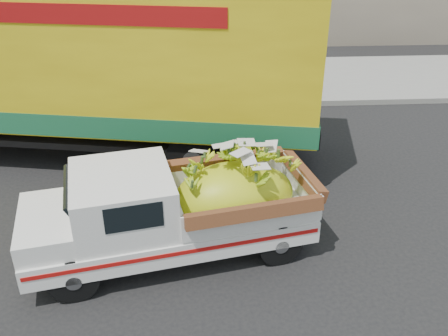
{
  "coord_description": "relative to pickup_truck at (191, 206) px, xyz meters",
  "views": [
    {
      "loc": [
        2.08,
        -7.05,
        5.16
      ],
      "look_at": [
        2.52,
        0.35,
        1.09
      ],
      "focal_mm": 40.0,
      "sensor_mm": 36.0,
      "label": 1
    }
  ],
  "objects": [
    {
      "name": "ground",
      "position": [
        -1.96,
        0.41,
        -0.84
      ],
      "size": [
        100.0,
        100.0,
        0.0
      ],
      "primitive_type": "plane",
      "color": "black",
      "rests_on": "ground"
    },
    {
      "name": "curb",
      "position": [
        -1.96,
        6.29,
        -0.77
      ],
      "size": [
        60.0,
        0.25,
        0.15
      ],
      "primitive_type": "cube",
      "color": "gray",
      "rests_on": "ground"
    },
    {
      "name": "sidewalk",
      "position": [
        -1.96,
        8.39,
        -0.77
      ],
      "size": [
        60.0,
        4.0,
        0.14
      ],
      "primitive_type": "cube",
      "color": "gray",
      "rests_on": "ground"
    },
    {
      "name": "pickup_truck",
      "position": [
        0.0,
        0.0,
        0.0
      ],
      "size": [
        4.7,
        2.51,
        1.56
      ],
      "rotation": [
        0.0,
        0.0,
        0.21
      ],
      "color": "black",
      "rests_on": "ground"
    },
    {
      "name": "semi_trailer",
      "position": [
        -3.19,
        3.83,
        1.28
      ],
      "size": [
        12.08,
        4.6,
        3.8
      ],
      "rotation": [
        0.0,
        0.0,
        -0.18
      ],
      "color": "black",
      "rests_on": "ground"
    }
  ]
}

